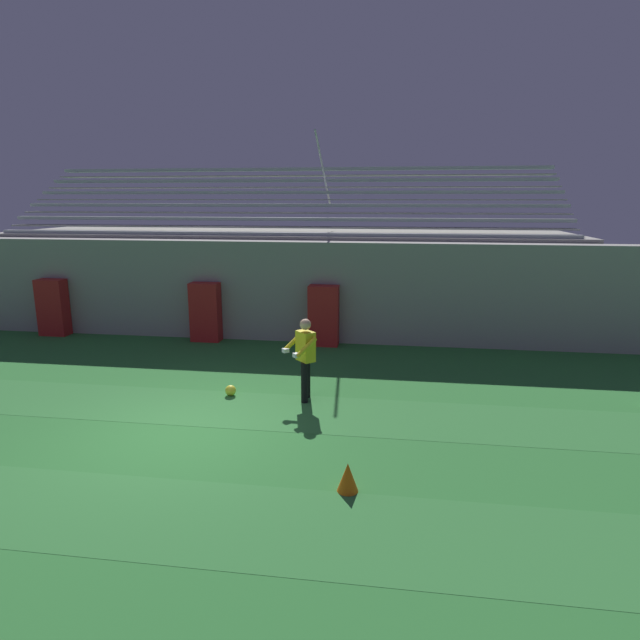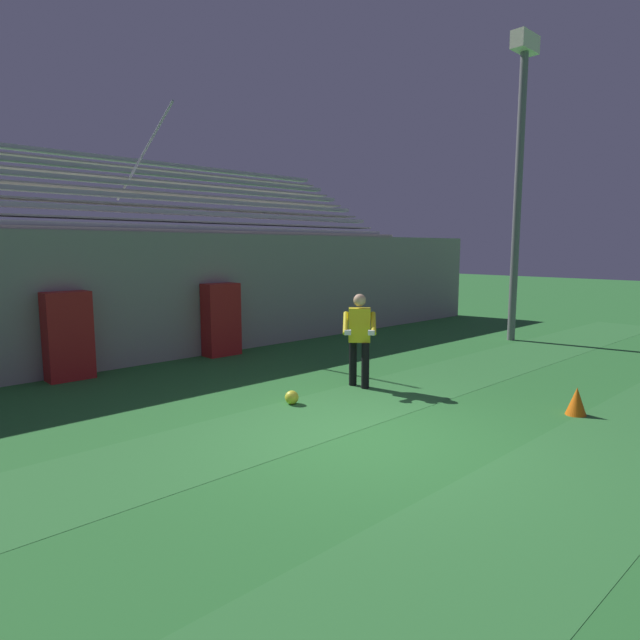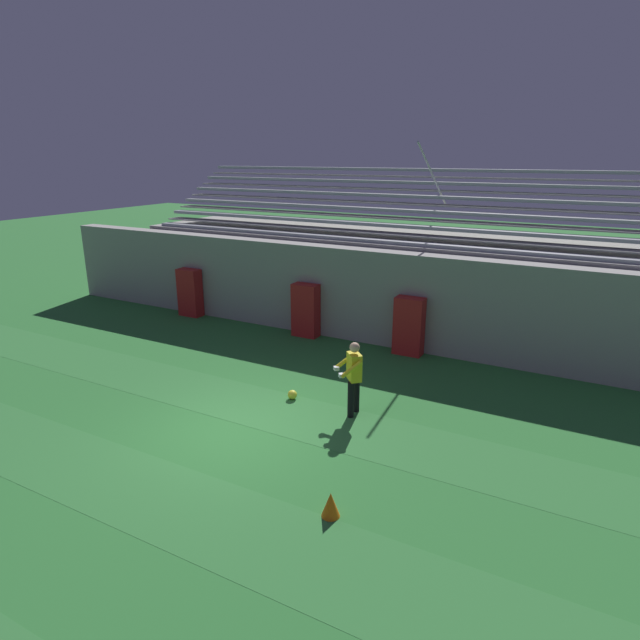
{
  "view_description": "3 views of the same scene",
  "coord_description": "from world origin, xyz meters",
  "px_view_note": "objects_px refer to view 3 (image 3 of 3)",
  "views": [
    {
      "loc": [
        3.62,
        -8.17,
        3.96
      ],
      "look_at": [
        2.13,
        2.16,
        1.58
      ],
      "focal_mm": 30.0,
      "sensor_mm": 36.0,
      "label": 1
    },
    {
      "loc": [
        -5.01,
        -4.47,
        2.47
      ],
      "look_at": [
        2.25,
        3.23,
        1.04
      ],
      "focal_mm": 30.0,
      "sensor_mm": 36.0,
      "label": 2
    },
    {
      "loc": [
        6.3,
        -7.85,
        5.46
      ],
      "look_at": [
        0.27,
        3.28,
        1.54
      ],
      "focal_mm": 30.0,
      "sensor_mm": 36.0,
      "label": 3
    }
  ],
  "objects_px": {
    "padding_pillar_gate_right": "(409,326)",
    "goalkeeper": "(353,374)",
    "soccer_ball": "(292,395)",
    "padding_pillar_gate_left": "(306,310)",
    "traffic_cone": "(331,505)",
    "padding_pillar_far_left": "(190,293)"
  },
  "relations": [
    {
      "from": "padding_pillar_gate_left",
      "to": "padding_pillar_far_left",
      "type": "height_order",
      "value": "same"
    },
    {
      "from": "padding_pillar_gate_left",
      "to": "traffic_cone",
      "type": "relative_size",
      "value": 3.96
    },
    {
      "from": "padding_pillar_gate_left",
      "to": "traffic_cone",
      "type": "bearing_deg",
      "value": -57.58
    },
    {
      "from": "padding_pillar_gate_right",
      "to": "padding_pillar_gate_left",
      "type": "bearing_deg",
      "value": 180.0
    },
    {
      "from": "padding_pillar_far_left",
      "to": "padding_pillar_gate_right",
      "type": "bearing_deg",
      "value": 0.0
    },
    {
      "from": "padding_pillar_gate_right",
      "to": "padding_pillar_far_left",
      "type": "bearing_deg",
      "value": 180.0
    },
    {
      "from": "padding_pillar_gate_right",
      "to": "soccer_ball",
      "type": "bearing_deg",
      "value": -108.35
    },
    {
      "from": "padding_pillar_gate_right",
      "to": "goalkeeper",
      "type": "distance_m",
      "value": 4.14
    },
    {
      "from": "padding_pillar_gate_right",
      "to": "traffic_cone",
      "type": "distance_m",
      "value": 7.59
    },
    {
      "from": "padding_pillar_gate_left",
      "to": "traffic_cone",
      "type": "xyz_separation_m",
      "value": [
        4.72,
        -7.44,
        -0.62
      ]
    },
    {
      "from": "padding_pillar_far_left",
      "to": "traffic_cone",
      "type": "height_order",
      "value": "padding_pillar_far_left"
    },
    {
      "from": "soccer_ball",
      "to": "padding_pillar_far_left",
      "type": "bearing_deg",
      "value": 148.38
    },
    {
      "from": "goalkeeper",
      "to": "soccer_ball",
      "type": "xyz_separation_m",
      "value": [
        -1.56,
        0.02,
        -0.84
      ]
    },
    {
      "from": "padding_pillar_gate_left",
      "to": "goalkeeper",
      "type": "relative_size",
      "value": 1.0
    },
    {
      "from": "padding_pillar_gate_right",
      "to": "goalkeeper",
      "type": "height_order",
      "value": "goalkeeper"
    },
    {
      "from": "padding_pillar_gate_left",
      "to": "traffic_cone",
      "type": "height_order",
      "value": "padding_pillar_gate_left"
    },
    {
      "from": "soccer_ball",
      "to": "padding_pillar_gate_left",
      "type": "bearing_deg",
      "value": 115.92
    },
    {
      "from": "padding_pillar_far_left",
      "to": "goalkeeper",
      "type": "bearing_deg",
      "value": -26.62
    },
    {
      "from": "padding_pillar_gate_right",
      "to": "goalkeeper",
      "type": "relative_size",
      "value": 1.0
    },
    {
      "from": "padding_pillar_gate_right",
      "to": "traffic_cone",
      "type": "relative_size",
      "value": 3.96
    },
    {
      "from": "goalkeeper",
      "to": "padding_pillar_far_left",
      "type": "bearing_deg",
      "value": 153.38
    },
    {
      "from": "padding_pillar_far_left",
      "to": "traffic_cone",
      "type": "bearing_deg",
      "value": -38.34
    }
  ]
}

